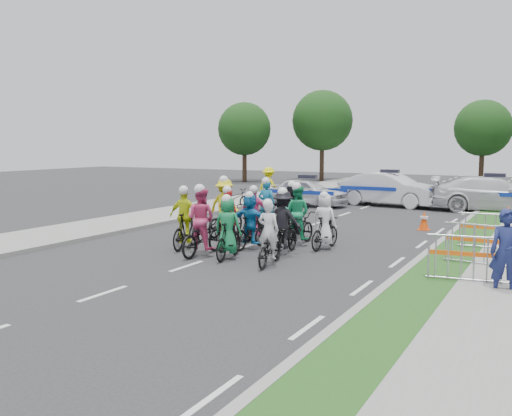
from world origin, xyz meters
The scene contains 31 objects.
ground centered at (0.00, 0.00, 0.00)m, with size 90.00×90.00×0.00m, color #28282B.
curb_right centered at (5.10, 5.00, 0.06)m, with size 0.20×60.00×0.12m, color gray.
grass_strip centered at (5.80, 5.00, 0.06)m, with size 1.20×60.00×0.11m, color #244516.
sidewalk_left centered at (-6.50, 5.00, 0.07)m, with size 3.00×60.00×0.13m, color gray.
rider_0 centered at (1.79, 1.11, 0.57)m, with size 0.84×1.76×1.72m.
rider_1 centered at (0.45, 1.31, 0.69)m, with size 0.80×1.73×1.76m.
rider_2 centered at (-0.45, 1.39, 0.74)m, with size 0.84×1.97×2.00m.
rider_3 centered at (-1.42, 2.00, 0.72)m, with size 1.00×1.85×1.88m.
rider_4 centered at (1.50, 2.58, 0.74)m, with size 1.09×1.90×1.90m.
rider_5 centered at (0.29, 2.86, 0.73)m, with size 1.43×1.69×1.72m.
rider_6 centered at (-0.60, 3.12, 0.61)m, with size 0.98×1.89×1.83m.
rider_7 centered at (2.23, 3.87, 0.67)m, with size 0.77×1.67×1.72m.
rider_8 centered at (1.21, 4.17, 0.72)m, with size 0.85×1.94×1.94m.
rider_9 centered at (-0.31, 4.24, 0.69)m, with size 0.92×1.72×1.78m.
rider_10 centered at (-1.62, 4.56, 0.78)m, with size 1.16×2.02×2.04m.
rider_11 centered at (0.54, 5.29, 0.79)m, with size 1.52×1.82×1.89m.
rider_12 centered at (-0.64, 5.75, 0.64)m, with size 0.92×1.98×1.95m.
police_car_0 centered at (-2.74, 14.27, 0.69)m, with size 1.63×4.04×1.38m, color silver.
police_car_1 centered at (0.84, 16.20, 0.82)m, with size 1.74×5.00×1.65m, color silver.
police_car_2 centered at (5.66, 16.07, 0.79)m, with size 2.22×5.47×1.59m, color silver.
spectator_0 centered at (7.37, 0.81, 0.90)m, with size 0.65×0.43×1.79m, color navy.
marshal_hiviz centered at (-5.06, 14.61, 0.93)m, with size 1.20×0.69×1.86m, color yellow.
barrier_0 centered at (6.70, 1.26, 0.56)m, with size 2.00×0.50×1.12m, color #A5A8AD, non-canonical shape.
barrier_1 centered at (6.70, 3.19, 0.56)m, with size 2.00×0.50×1.12m, color #A5A8AD, non-canonical shape.
barrier_2 centered at (6.70, 5.69, 0.56)m, with size 2.00×0.50×1.12m, color #A5A8AD, non-canonical shape.
cone_0 centered at (4.02, 9.05, 0.34)m, with size 0.40×0.40×0.70m.
cone_1 centered at (6.55, 12.28, 0.34)m, with size 0.40×0.40×0.70m.
parked_bike centered at (-5.54, 11.90, 0.48)m, with size 0.64×1.83×0.96m, color black.
tree_0 centered at (-14.00, 28.00, 4.19)m, with size 4.20×4.20×6.30m.
tree_3 centered at (-9.00, 32.00, 4.89)m, with size 4.90×4.90×7.35m.
tree_4 centered at (3.00, 34.00, 4.19)m, with size 4.20×4.20×6.30m.
Camera 1 is at (8.25, -11.69, 3.13)m, focal length 40.00 mm.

